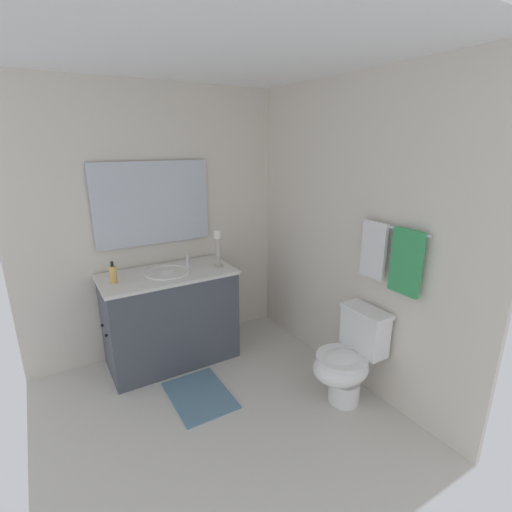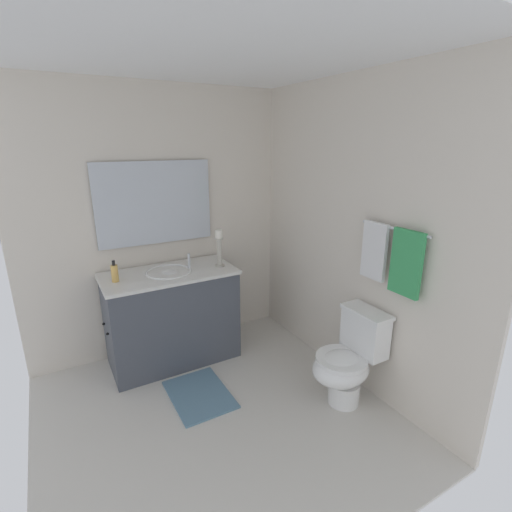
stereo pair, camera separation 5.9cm
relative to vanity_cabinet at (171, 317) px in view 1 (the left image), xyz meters
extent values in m
cube|color=beige|center=(0.91, 0.03, -0.44)|extent=(2.47, 2.45, 0.02)
cube|color=silver|center=(0.91, 1.25, 0.79)|extent=(2.47, 0.04, 2.45)
cube|color=silver|center=(-0.33, 0.03, 0.79)|extent=(0.04, 2.45, 2.45)
cube|color=white|center=(0.91, 0.03, 2.03)|extent=(2.47, 2.45, 0.02)
cube|color=#474C56|center=(0.00, 0.00, -0.02)|extent=(0.55, 1.12, 0.83)
cube|color=silver|center=(0.00, 0.00, 0.41)|extent=(0.58, 1.15, 0.03)
sphere|color=black|center=(-0.10, -0.57, 0.03)|extent=(0.02, 0.02, 0.02)
sphere|color=black|center=(0.10, -0.57, 0.03)|extent=(0.02, 0.02, 0.02)
ellipsoid|color=white|center=(0.00, 0.00, 0.38)|extent=(0.38, 0.30, 0.11)
torus|color=white|center=(0.00, 0.00, 0.43)|extent=(0.40, 0.40, 0.02)
cylinder|color=silver|center=(0.00, 0.19, 0.50)|extent=(0.02, 0.02, 0.14)
cube|color=silver|center=(-0.28, 0.00, 1.00)|extent=(0.02, 1.04, 0.74)
cylinder|color=#B7B2A5|center=(0.07, 0.46, 0.44)|extent=(0.09, 0.09, 0.01)
cylinder|color=#B7B2A5|center=(0.07, 0.46, 0.56)|extent=(0.04, 0.04, 0.25)
cylinder|color=#B7B2A5|center=(0.07, 0.46, 0.69)|extent=(0.08, 0.08, 0.01)
cylinder|color=white|center=(0.07, 0.46, 0.73)|extent=(0.06, 0.06, 0.07)
cylinder|color=#E5B259|center=(0.01, -0.45, 0.50)|extent=(0.06, 0.06, 0.14)
cylinder|color=black|center=(0.01, -0.45, 0.59)|extent=(0.02, 0.02, 0.04)
cylinder|color=white|center=(1.26, 0.95, -0.34)|extent=(0.24, 0.24, 0.18)
ellipsoid|color=white|center=(1.26, 0.90, -0.11)|extent=(0.38, 0.46, 0.24)
cylinder|color=white|center=(1.26, 0.90, -0.03)|extent=(0.39, 0.39, 0.03)
cube|color=white|center=(1.26, 1.12, 0.13)|extent=(0.36, 0.17, 0.32)
cube|color=white|center=(1.26, 1.12, 0.30)|extent=(0.38, 0.19, 0.03)
cylinder|color=silver|center=(1.37, 1.19, 0.96)|extent=(0.57, 0.02, 0.02)
cube|color=white|center=(1.22, 1.18, 0.77)|extent=(0.21, 0.03, 0.42)
cube|color=#389E59|center=(1.51, 1.18, 0.75)|extent=(0.24, 0.03, 0.45)
cube|color=slate|center=(0.62, 0.00, -0.42)|extent=(0.60, 0.44, 0.02)
camera|label=1|loc=(3.04, -0.92, 1.53)|focal=26.25mm
camera|label=2|loc=(3.07, -0.86, 1.53)|focal=26.25mm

